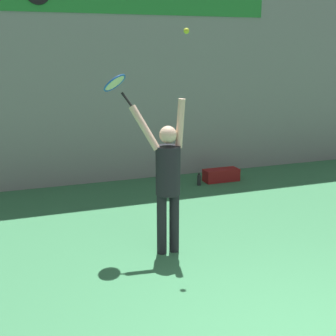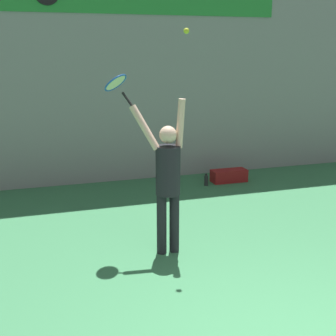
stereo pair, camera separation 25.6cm
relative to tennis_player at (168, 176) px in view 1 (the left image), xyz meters
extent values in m
cube|color=gray|center=(0.50, 3.72, 1.45)|extent=(18.00, 0.10, 5.00)
cylinder|color=black|center=(-0.08, 0.00, -0.65)|extent=(0.13, 0.13, 0.81)
cylinder|color=black|center=(0.09, 0.00, -0.65)|extent=(0.13, 0.13, 0.81)
cylinder|color=black|center=(0.01, 0.00, 0.08)|extent=(0.32, 0.32, 0.64)
sphere|color=beige|center=(0.01, 0.00, 0.54)|extent=(0.22, 0.22, 0.22)
cylinder|color=beige|center=(0.17, -0.02, 0.68)|extent=(0.16, 0.15, 0.63)
cylinder|color=beige|center=(-0.27, 0.10, 0.63)|extent=(0.38, 0.33, 0.58)
cylinder|color=black|center=(-0.45, 0.26, 0.97)|extent=(0.14, 0.14, 0.18)
torus|color=#1E51A5|center=(-0.57, 0.38, 1.17)|extent=(0.42, 0.42, 0.23)
cylinder|color=beige|center=(-0.57, 0.38, 1.17)|extent=(0.36, 0.36, 0.19)
sphere|color=#CCDB2D|center=(0.21, -0.09, 1.80)|extent=(0.07, 0.07, 0.07)
cylinder|color=#262628|center=(1.70, 2.77, -0.95)|extent=(0.08, 0.08, 0.21)
cylinder|color=black|center=(1.70, 2.77, -0.83)|extent=(0.04, 0.04, 0.04)
cube|color=maroon|center=(2.26, 2.90, -0.93)|extent=(0.73, 0.31, 0.25)
camera|label=1|loc=(-2.02, -5.45, 1.58)|focal=50.00mm
camera|label=2|loc=(-1.78, -5.53, 1.58)|focal=50.00mm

